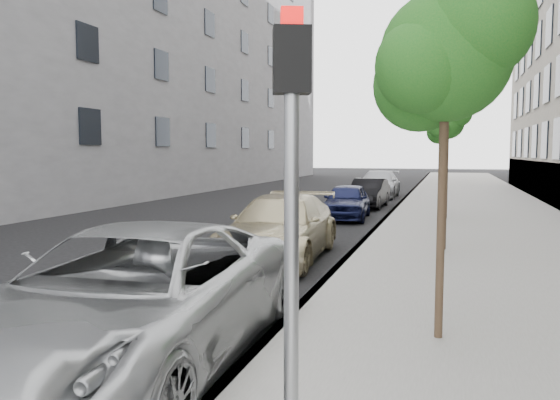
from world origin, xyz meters
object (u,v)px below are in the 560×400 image
at_px(tree_far, 449,123).
at_px(tree_near, 448,55).
at_px(sedan_blue, 347,201).
at_px(minivan, 133,298).
at_px(sedan_rear, 379,184).
at_px(suv, 280,228).
at_px(sedan_black, 369,193).
at_px(tree_mid, 449,88).
at_px(signal_pole, 291,197).

bearing_deg(tree_far, tree_near, -90.00).
relative_size(tree_far, sedan_blue, 1.06).
xyz_separation_m(minivan, sedan_rear, (-0.25, 24.55, -0.07)).
relative_size(tree_near, minivan, 0.76).
bearing_deg(suv, sedan_rear, 87.70).
height_order(tree_far, sedan_black, tree_far).
bearing_deg(tree_mid, minivan, -112.31).
xyz_separation_m(signal_pole, sedan_rear, (-2.64, 26.41, -1.42)).
bearing_deg(tree_near, signal_pole, -105.05).
height_order(minivan, sedan_blue, minivan).
relative_size(tree_mid, sedan_black, 1.19).
relative_size(tree_mid, minivan, 0.81).
relative_size(sedan_blue, sedan_black, 0.99).
height_order(tree_near, minivan, tree_near).
height_order(minivan, sedan_black, minivan).
relative_size(tree_far, sedan_rear, 0.82).
relative_size(tree_near, tree_mid, 0.94).
bearing_deg(sedan_black, signal_pole, -81.54).
bearing_deg(tree_mid, sedan_blue, 118.98).
height_order(signal_pole, sedan_black, signal_pole).
distance_m(tree_near, tree_far, 13.00).
relative_size(tree_mid, sedan_blue, 1.21).
relative_size(minivan, sedan_blue, 1.49).
height_order(tree_mid, minivan, tree_mid).
bearing_deg(minivan, sedan_black, 87.30).
bearing_deg(sedan_blue, tree_far, -0.56).
height_order(tree_near, signal_pole, tree_near).
distance_m(sedan_blue, sedan_black, 4.45).
bearing_deg(suv, sedan_black, 86.54).
distance_m(minivan, suv, 6.46).
relative_size(suv, sedan_blue, 1.31).
bearing_deg(tree_far, tree_mid, -90.00).
distance_m(signal_pole, sedan_blue, 16.56).
bearing_deg(tree_mid, signal_pole, -95.35).
xyz_separation_m(tree_near, tree_far, (-0.00, 13.00, -0.13)).
relative_size(tree_mid, signal_pole, 1.44).
xyz_separation_m(suv, sedan_black, (0.26, 12.42, -0.09)).
bearing_deg(sedan_blue, minivan, -92.74).
bearing_deg(minivan, suv, 89.59).
height_order(tree_near, tree_mid, tree_mid).
relative_size(tree_near, sedan_rear, 0.88).
height_order(tree_near, sedan_black, tree_near).
distance_m(suv, sedan_rear, 18.10).
bearing_deg(signal_pole, sedan_blue, 78.24).
xyz_separation_m(suv, sedan_blue, (0.08, 7.98, -0.07)).
bearing_deg(sedan_black, suv, -89.32).
distance_m(suv, sedan_blue, 7.98).
height_order(tree_far, minivan, tree_far).
bearing_deg(suv, sedan_blue, 87.14).
bearing_deg(tree_mid, sedan_rear, 102.27).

